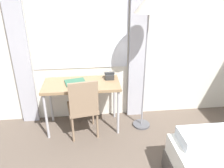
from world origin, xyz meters
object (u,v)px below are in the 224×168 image
at_px(telephone, 109,76).
at_px(standing_lamp, 149,14).
at_px(desk_chair, 83,106).
at_px(desk, 82,88).
at_px(book, 75,82).

bearing_deg(telephone, standing_lamp, -22.79).
bearing_deg(standing_lamp, desk_chair, -170.25).
bearing_deg(telephone, desk_chair, -138.70).
xyz_separation_m(desk_chair, telephone, (0.40, 0.35, 0.28)).
bearing_deg(desk, desk_chair, -86.73).
xyz_separation_m(telephone, book, (-0.50, -0.10, -0.03)).
height_order(desk, standing_lamp, standing_lamp).
xyz_separation_m(desk, standing_lamp, (0.89, -0.07, 1.01)).
bearing_deg(desk, telephone, 17.27).
bearing_deg(book, standing_lamp, -5.58).
distance_m(desk_chair, standing_lamp, 1.47).
relative_size(desk, standing_lamp, 0.56).
xyz_separation_m(desk_chair, book, (-0.10, 0.25, 0.25)).
height_order(desk_chair, standing_lamp, standing_lamp).
bearing_deg(telephone, desk, -162.73).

